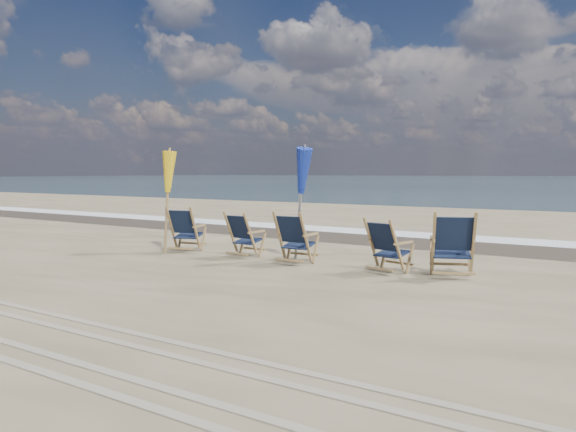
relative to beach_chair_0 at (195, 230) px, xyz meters
name	(u,v)px	position (x,y,z in m)	size (l,w,h in m)	color
surf_foam	(412,234)	(2.50, 5.81, -0.48)	(200.00, 1.40, 0.01)	silver
wet_sand_strip	(390,240)	(2.50, 4.31, -0.49)	(200.00, 2.60, 0.00)	#42362A
tire_tracks	(26,332)	(2.50, -5.29, -0.48)	(80.00, 1.30, 0.01)	gray
beach_chair_0	(195,230)	(0.00, 0.00, 0.00)	(0.62, 0.70, 0.98)	black
beach_chair_1	(250,236)	(1.44, -0.01, -0.03)	(0.58, 0.66, 0.91)	black
beach_chair_2	(305,239)	(2.76, -0.12, 0.00)	(0.62, 0.70, 0.98)	black
beach_chair_3	(397,247)	(4.49, -0.12, -0.02)	(0.59, 0.67, 0.93)	black
beach_chair_4	(473,245)	(5.61, 0.24, 0.05)	(0.69, 0.78, 1.08)	black
umbrella_yellow	(166,177)	(-0.53, -0.26, 1.08)	(0.30, 0.30, 2.09)	olive
umbrella_blue	(300,175)	(2.35, 0.34, 1.14)	(0.30, 0.30, 2.15)	#A5A5AD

